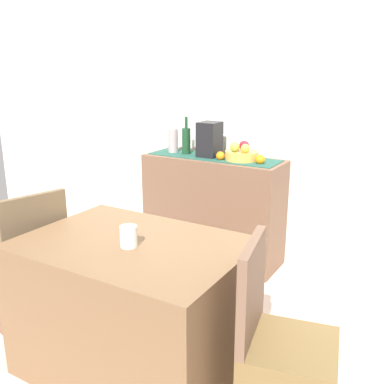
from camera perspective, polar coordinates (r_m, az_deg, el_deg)
name	(u,v)px	position (r m, az deg, el deg)	size (l,w,h in m)	color
ground_plane	(171,312)	(3.09, -2.71, -15.35)	(6.40, 6.40, 0.02)	beige
room_wall_rear	(248,98)	(3.69, 7.33, 12.01)	(6.40, 0.06, 2.70)	silver
sideboard_console	(213,209)	(3.71, 2.73, -2.19)	(1.16, 0.42, 0.88)	brown
table_runner	(214,157)	(3.60, 2.82, 4.55)	(1.09, 0.32, 0.01)	#204B3F
fruit_bowl	(242,155)	(3.48, 6.47, 4.74)	(0.26, 0.26, 0.07)	gold
apple_rear	(244,146)	(3.49, 6.80, 6.00)	(0.08, 0.08, 0.08)	red
apple_center	(245,148)	(3.39, 6.95, 5.64)	(0.07, 0.07, 0.07)	gold
apple_left	(235,147)	(3.43, 5.59, 5.85)	(0.08, 0.08, 0.08)	#96AC39
wine_bottle	(186,140)	(3.70, -0.75, 6.74)	(0.07, 0.07, 0.32)	#193E23
coffee_maker	(210,140)	(3.59, 2.30, 6.82)	(0.16, 0.18, 0.29)	black
ceramic_vase	(173,141)	(3.77, -2.47, 6.67)	(0.08, 0.08, 0.21)	#A39091
orange_loose_mid	(220,156)	(3.49, 3.72, 4.71)	(0.07, 0.07, 0.07)	orange
orange_loose_end	(260,159)	(3.37, 8.86, 4.21)	(0.07, 0.07, 0.07)	orange
dining_table	(135,307)	(2.43, -7.46, -14.58)	(1.14, 0.80, 0.74)	brown
coffee_cup	(129,236)	(2.19, -8.24, -5.74)	(0.09, 0.09, 0.11)	silver
chair_near_window	(30,286)	(3.00, -20.34, -11.42)	(0.49, 0.49, 0.90)	brown
chair_by_corner	(284,378)	(2.15, 11.88, -22.62)	(0.47, 0.47, 0.90)	brown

